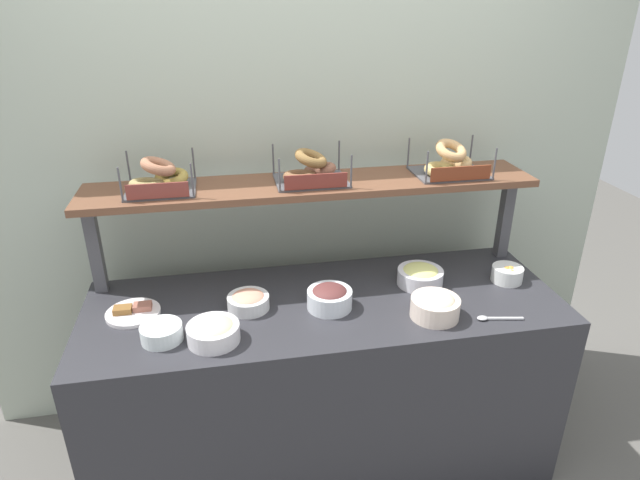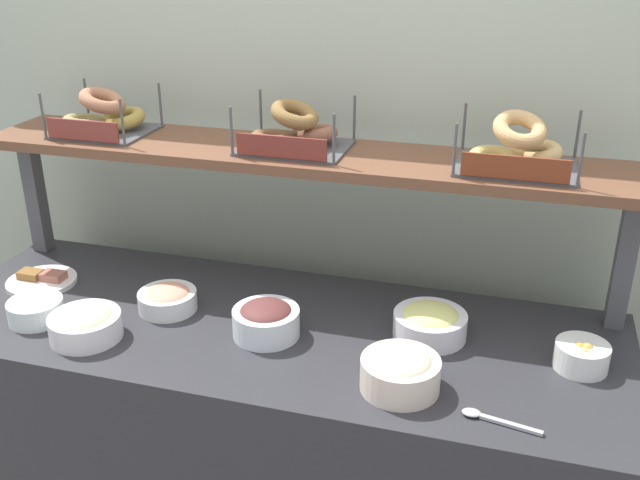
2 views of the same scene
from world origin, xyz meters
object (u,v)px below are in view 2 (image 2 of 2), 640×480
at_px(bowl_cream_cheese, 36,308).
at_px(bagel_basket_everything, 103,118).
at_px(serving_spoon_near_plate, 489,418).
at_px(bagel_basket_plain, 516,152).
at_px(bowl_fruit_salad, 582,356).
at_px(bowl_scallion_spread, 85,324).
at_px(bowl_potato_salad, 400,371).
at_px(bowl_chocolate_spread, 266,319).
at_px(serving_plate_white, 42,280).
at_px(bowl_lox_spread, 167,299).
at_px(bagel_basket_cinnamon_raisin, 294,133).
at_px(bowl_egg_salad, 430,322).

xyz_separation_m(bowl_cream_cheese, bagel_basket_everything, (0.01, 0.43, 0.44)).
relative_size(serving_spoon_near_plate, bagel_basket_plain, 0.58).
distance_m(bowl_fruit_salad, bagel_basket_everything, 1.54).
bearing_deg(bowl_scallion_spread, bowl_potato_salad, 0.41).
distance_m(bowl_chocolate_spread, bagel_basket_everything, 0.83).
height_order(bowl_cream_cheese, bagel_basket_plain, bagel_basket_plain).
xyz_separation_m(bowl_scallion_spread, bagel_basket_everything, (-0.17, 0.47, 0.44)).
xyz_separation_m(serving_spoon_near_plate, bagel_basket_everything, (-1.24, 0.53, 0.47)).
height_order(bowl_potato_salad, bowl_scallion_spread, bowl_potato_salad).
distance_m(bowl_scallion_spread, serving_plate_white, 0.40).
bearing_deg(bagel_basket_everything, bowl_fruit_salad, -9.83).
bearing_deg(bowl_lox_spread, serving_spoon_near_plate, -15.64).
bearing_deg(bowl_potato_salad, bowl_scallion_spread, -179.59).
xyz_separation_m(bowl_lox_spread, serving_spoon_near_plate, (0.93, -0.26, -0.03)).
relative_size(bowl_scallion_spread, bagel_basket_cinnamon_raisin, 0.64).
distance_m(bowl_scallion_spread, serving_spoon_near_plate, 1.07).
bearing_deg(bagel_basket_cinnamon_raisin, bagel_basket_everything, 179.91).
xyz_separation_m(bowl_chocolate_spread, bowl_egg_salad, (0.43, 0.12, -0.00)).
distance_m(bowl_chocolate_spread, bowl_egg_salad, 0.44).
xyz_separation_m(bowl_scallion_spread, serving_spoon_near_plate, (1.07, -0.06, -0.04)).
bearing_deg(bowl_egg_salad, bagel_basket_cinnamon_raisin, 155.27).
bearing_deg(bowl_fruit_salad, bowl_egg_salad, 173.37).
xyz_separation_m(bowl_lox_spread, bagel_basket_everything, (-0.31, 0.27, 0.44)).
bearing_deg(bowl_lox_spread, bowl_egg_salad, 4.76).
bearing_deg(bowl_chocolate_spread, bowl_cream_cheese, -170.71).
relative_size(bowl_cream_cheese, bagel_basket_everything, 0.53).
bearing_deg(bowl_potato_salad, bowl_cream_cheese, 178.05).
bearing_deg(bagel_basket_everything, bowl_scallion_spread, -69.63).
relative_size(bowl_cream_cheese, bowl_egg_salad, 0.77).
xyz_separation_m(bowl_lox_spread, bowl_potato_salad, (0.72, -0.20, 0.02)).
height_order(bowl_scallion_spread, serving_spoon_near_plate, bowl_scallion_spread).
relative_size(bowl_chocolate_spread, bagel_basket_plain, 0.58).
bearing_deg(bowl_fruit_salad, bowl_lox_spread, -179.12).
bearing_deg(bowl_chocolate_spread, bowl_potato_salad, -19.85).
relative_size(bowl_lox_spread, bowl_scallion_spread, 0.88).
relative_size(bowl_cream_cheese, serving_plate_white, 0.72).
bearing_deg(serving_spoon_near_plate, bowl_egg_salad, 119.33).
bearing_deg(bowl_chocolate_spread, bowl_lox_spread, 170.59).
distance_m(bowl_cream_cheese, bagel_basket_plain, 1.39).
bearing_deg(serving_spoon_near_plate, bowl_potato_salad, 163.13).
xyz_separation_m(bowl_chocolate_spread, serving_spoon_near_plate, (0.61, -0.21, -0.04)).
height_order(bowl_scallion_spread, bagel_basket_everything, bagel_basket_everything).
bearing_deg(bowl_egg_salad, bowl_lox_spread, -175.24).
distance_m(serving_plate_white, bagel_basket_everything, 0.54).
distance_m(bowl_fruit_salad, bowl_scallion_spread, 1.29).
xyz_separation_m(bowl_cream_cheese, bowl_egg_salad, (1.08, 0.22, 0.00)).
bearing_deg(bagel_basket_everything, serving_spoon_near_plate, -23.03).
height_order(bowl_lox_spread, serving_plate_white, bowl_lox_spread).
bearing_deg(bowl_egg_salad, bowl_chocolate_spread, -164.79).
relative_size(bowl_chocolate_spread, serving_plate_white, 0.86).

